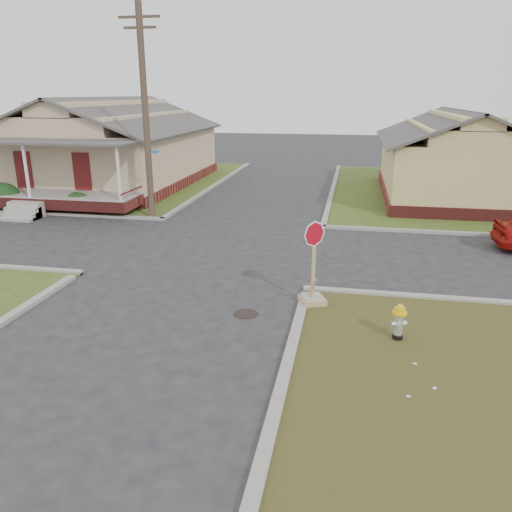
# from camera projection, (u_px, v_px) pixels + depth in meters

# --- Properties ---
(ground) EXTENTS (120.00, 120.00, 0.00)m
(ground) POSITION_uv_depth(u_px,v_px,m) (172.00, 300.00, 13.77)
(ground) COLOR #262628
(ground) RESTS_ON ground
(verge_far_left) EXTENTS (19.00, 19.00, 0.05)m
(verge_far_left) POSITION_uv_depth(u_px,v_px,m) (80.00, 180.00, 32.91)
(verge_far_left) COLOR #344D1B
(verge_far_left) RESTS_ON ground
(curbs) EXTENTS (80.00, 40.00, 0.12)m
(curbs) POSITION_uv_depth(u_px,v_px,m) (219.00, 248.00, 18.43)
(curbs) COLOR gray
(curbs) RESTS_ON ground
(manhole) EXTENTS (0.64, 0.64, 0.01)m
(manhole) POSITION_uv_depth(u_px,v_px,m) (246.00, 314.00, 12.90)
(manhole) COLOR black
(manhole) RESTS_ON ground
(corner_house) EXTENTS (10.10, 15.50, 5.30)m
(corner_house) POSITION_uv_depth(u_px,v_px,m) (109.00, 148.00, 30.44)
(corner_house) COLOR maroon
(corner_house) RESTS_ON ground
(side_house_yellow) EXTENTS (7.60, 11.60, 4.70)m
(side_house_yellow) POSITION_uv_depth(u_px,v_px,m) (454.00, 157.00, 26.67)
(side_house_yellow) COLOR maroon
(side_house_yellow) RESTS_ON ground
(utility_pole) EXTENTS (1.80, 0.28, 9.00)m
(utility_pole) POSITION_uv_depth(u_px,v_px,m) (145.00, 112.00, 21.39)
(utility_pole) COLOR #473629
(utility_pole) RESTS_ON ground
(fire_hydrant) EXTENTS (0.32, 0.32, 0.86)m
(fire_hydrant) POSITION_uv_depth(u_px,v_px,m) (399.00, 320.00, 11.37)
(fire_hydrant) COLOR black
(fire_hydrant) RESTS_ON ground
(stop_sign) EXTENTS (0.65, 0.63, 2.29)m
(stop_sign) POSITION_uv_depth(u_px,v_px,m) (313.00, 286.00, 13.32)
(stop_sign) COLOR tan
(stop_sign) RESTS_ON ground
(hedge_left) EXTENTS (1.61, 1.32, 1.23)m
(hedge_left) POSITION_uv_depth(u_px,v_px,m) (3.00, 197.00, 24.17)
(hedge_left) COLOR #1A3B15
(hedge_left) RESTS_ON verge_far_left
(hedge_right) EXTENTS (1.32, 1.08, 1.01)m
(hedge_right) POSITION_uv_depth(u_px,v_px,m) (78.00, 202.00, 23.58)
(hedge_right) COLOR #1A3B15
(hedge_right) RESTS_ON verge_far_left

